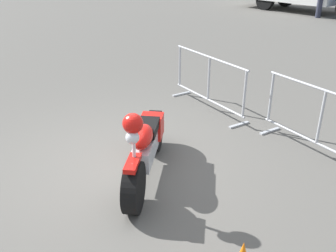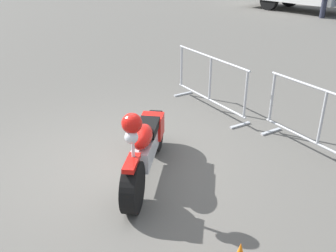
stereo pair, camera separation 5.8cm
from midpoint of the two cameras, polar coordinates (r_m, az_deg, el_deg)
name	(u,v)px [view 2 (the right image)]	position (r m, az deg, el deg)	size (l,w,h in m)	color
ground_plane	(119,163)	(5.68, -7.15, -5.61)	(120.00, 120.00, 0.00)	#54514C
motorcycle	(145,145)	(5.12, -3.18, -2.98)	(1.64, 1.72, 1.24)	black
crowd_barrier_near	(210,83)	(7.35, 6.66, 6.59)	(2.10, 0.67, 1.07)	#9EA0A5
crowd_barrier_far	(321,123)	(6.04, 22.56, 0.43)	(2.10, 0.67, 1.07)	#9EA0A5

